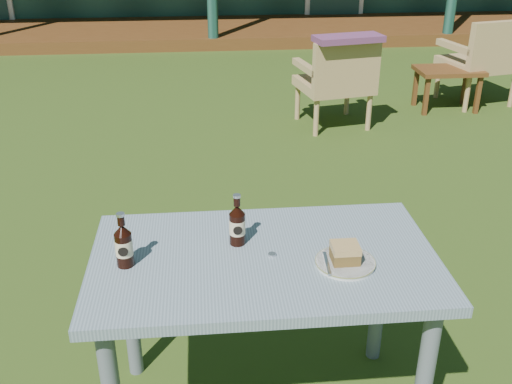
{
  "coord_description": "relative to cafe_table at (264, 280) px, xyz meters",
  "views": [
    {
      "loc": [
        -0.19,
        -3.35,
        1.83
      ],
      "look_at": [
        0.0,
        -1.3,
        0.82
      ],
      "focal_mm": 42.0,
      "sensor_mm": 36.0,
      "label": 1
    }
  ],
  "objects": [
    {
      "name": "fork",
      "position": [
        0.2,
        -0.09,
        0.12
      ],
      "size": [
        0.02,
        0.14,
        0.0
      ],
      "primitive_type": "cube",
      "rotation": [
        0.0,
        0.0,
        -0.07
      ],
      "color": "silver",
      "rests_on": "plate"
    },
    {
      "name": "bottle_cap",
      "position": [
        0.03,
        -0.0,
        0.11
      ],
      "size": [
        0.03,
        0.03,
        0.01
      ],
      "primitive_type": "cylinder",
      "color": "silver",
      "rests_on": "cafe_table"
    },
    {
      "name": "cafe_table",
      "position": [
        0.0,
        0.0,
        0.0
      ],
      "size": [
        1.2,
        0.7,
        0.72
      ],
      "color": "slate",
      "rests_on": "ground"
    },
    {
      "name": "plate",
      "position": [
        0.27,
        -0.08,
        0.11
      ],
      "size": [
        0.2,
        0.2,
        0.01
      ],
      "color": "silver",
      "rests_on": "cafe_table"
    },
    {
      "name": "side_table",
      "position": [
        2.14,
        3.62,
        -0.28
      ],
      "size": [
        0.6,
        0.4,
        0.4
      ],
      "color": "#563114",
      "rests_on": "ground"
    },
    {
      "name": "armchair_left",
      "position": [
        0.98,
        3.22,
        -0.17
      ],
      "size": [
        0.68,
        0.65,
        0.79
      ],
      "color": "tan",
      "rests_on": "ground"
    },
    {
      "name": "ground",
      "position": [
        0.0,
        1.6,
        -0.62
      ],
      "size": [
        80.0,
        80.0,
        0.0
      ],
      "primitive_type": "plane",
      "color": "#334916"
    },
    {
      "name": "cola_bottle_far",
      "position": [
        -0.47,
        -0.01,
        0.18
      ],
      "size": [
        0.06,
        0.06,
        0.2
      ],
      "color": "black",
      "rests_on": "cafe_table"
    },
    {
      "name": "armchair_right",
      "position": [
        2.53,
        3.74,
        -0.15
      ],
      "size": [
        0.73,
        0.7,
        0.84
      ],
      "color": "tan",
      "rests_on": "ground"
    },
    {
      "name": "floral_throw",
      "position": [
        1.02,
        3.06,
        0.2
      ],
      "size": [
        0.6,
        0.34,
        0.05
      ],
      "primitive_type": "cube",
      "rotation": [
        0.0,
        0.0,
        3.34
      ],
      "color": "#653357",
      "rests_on": "armchair_left"
    },
    {
      "name": "cola_bottle_near",
      "position": [
        -0.09,
        0.09,
        0.18
      ],
      "size": [
        0.06,
        0.06,
        0.19
      ],
      "color": "black",
      "rests_on": "cafe_table"
    },
    {
      "name": "cake_slice",
      "position": [
        0.26,
        -0.08,
        0.15
      ],
      "size": [
        0.09,
        0.09,
        0.06
      ],
      "color": "brown",
      "rests_on": "plate"
    }
  ]
}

